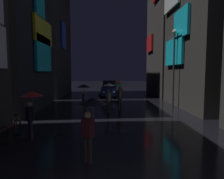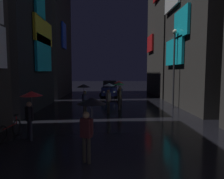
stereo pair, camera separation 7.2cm
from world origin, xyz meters
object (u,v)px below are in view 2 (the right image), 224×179
(pedestrian_foreground_right_black, at_px, (84,91))
(bicycle_parked_at_storefront, at_px, (10,130))
(pedestrian_midstreet_left_black, at_px, (90,112))
(pedestrian_near_crossing_red, at_px, (119,86))
(pedestrian_far_right_green, at_px, (119,88))
(pedestrian_foreground_left_clear, at_px, (109,89))
(car_distant, at_px, (110,89))
(pedestrian_midstreet_centre_red, at_px, (31,102))
(streetlamp_right_far, at_px, (174,60))

(pedestrian_foreground_right_black, height_order, bicycle_parked_at_storefront, pedestrian_foreground_right_black)
(pedestrian_midstreet_left_black, height_order, pedestrian_near_crossing_red, same)
(pedestrian_near_crossing_red, xyz_separation_m, pedestrian_far_right_green, (-0.16, -2.36, 0.00))
(pedestrian_near_crossing_red, relative_size, bicycle_parked_at_storefront, 1.17)
(pedestrian_foreground_left_clear, relative_size, pedestrian_far_right_green, 1.00)
(pedestrian_foreground_left_clear, relative_size, car_distant, 0.50)
(pedestrian_midstreet_centre_red, bearing_deg, pedestrian_midstreet_left_black, -39.00)
(pedestrian_midstreet_centre_red, bearing_deg, bicycle_parked_at_storefront, 161.57)
(bicycle_parked_at_storefront, height_order, streetlamp_right_far, streetlamp_right_far)
(pedestrian_foreground_right_black, bearing_deg, pedestrian_foreground_left_clear, 34.69)
(pedestrian_midstreet_centre_red, xyz_separation_m, pedestrian_midstreet_left_black, (2.63, -2.13, 0.00))
(pedestrian_midstreet_left_black, height_order, pedestrian_foreground_right_black, same)
(pedestrian_midstreet_left_black, distance_m, pedestrian_near_crossing_red, 11.44)
(pedestrian_foreground_right_black, bearing_deg, bicycle_parked_at_storefront, -122.59)
(pedestrian_midstreet_left_black, distance_m, bicycle_parked_at_storefront, 4.64)
(pedestrian_midstreet_left_black, relative_size, bicycle_parked_at_storefront, 1.17)
(pedestrian_midstreet_centre_red, xyz_separation_m, car_distant, (3.50, 15.02, -0.74))
(pedestrian_foreground_left_clear, relative_size, pedestrian_near_crossing_red, 1.00)
(pedestrian_foreground_left_clear, distance_m, pedestrian_foreground_right_black, 1.99)
(pedestrian_midstreet_centre_red, bearing_deg, pedestrian_far_right_green, 59.14)
(pedestrian_midstreet_centre_red, relative_size, bicycle_parked_at_storefront, 1.17)
(pedestrian_foreground_left_clear, bearing_deg, pedestrian_midstreet_centre_red, -119.74)
(pedestrian_foreground_right_black, relative_size, pedestrian_far_right_green, 1.00)
(car_distant, relative_size, streetlamp_right_far, 0.68)
(car_distant, bearing_deg, pedestrian_far_right_green, -85.91)
(pedestrian_midstreet_centre_red, relative_size, pedestrian_far_right_green, 1.00)
(pedestrian_foreground_right_black, xyz_separation_m, car_distant, (1.83, 10.36, -0.74))
(pedestrian_midstreet_centre_red, distance_m, pedestrian_far_right_green, 7.97)
(streetlamp_right_far, bearing_deg, pedestrian_foreground_right_black, -156.67)
(pedestrian_near_crossing_red, bearing_deg, bicycle_parked_at_storefront, -121.02)
(pedestrian_far_right_green, bearing_deg, pedestrian_near_crossing_red, 86.24)
(car_distant, bearing_deg, streetlamp_right_far, -55.87)
(pedestrian_foreground_left_clear, bearing_deg, pedestrian_far_right_green, 53.46)
(pedestrian_midstreet_left_black, xyz_separation_m, pedestrian_far_right_green, (1.46, 8.97, 0.00))
(streetlamp_right_far, bearing_deg, bicycle_parked_at_storefront, -142.94)
(bicycle_parked_at_storefront, distance_m, streetlamp_right_far, 12.52)
(pedestrian_foreground_right_black, relative_size, pedestrian_near_crossing_red, 1.00)
(pedestrian_foreground_left_clear, distance_m, pedestrian_midstreet_centre_red, 6.66)
(streetlamp_right_far, bearing_deg, pedestrian_foreground_left_clear, -160.73)
(pedestrian_foreground_left_clear, relative_size, pedestrian_midstreet_left_black, 1.00)
(streetlamp_right_far, bearing_deg, pedestrian_midstreet_centre_red, -138.25)
(pedestrian_midstreet_left_black, bearing_deg, pedestrian_midstreet_centre_red, 141.00)
(pedestrian_foreground_left_clear, distance_m, pedestrian_near_crossing_red, 3.55)
(pedestrian_midstreet_left_black, xyz_separation_m, bicycle_parked_at_storefront, (-3.70, 2.49, -1.28))
(car_distant, bearing_deg, pedestrian_midstreet_left_black, -92.93)
(pedestrian_midstreet_centre_red, bearing_deg, pedestrian_foreground_left_clear, 60.26)
(pedestrian_foreground_left_clear, bearing_deg, streetlamp_right_far, 19.27)
(bicycle_parked_at_storefront, bearing_deg, streetlamp_right_far, 37.06)
(pedestrian_foreground_right_black, relative_size, streetlamp_right_far, 0.34)
(pedestrian_foreground_left_clear, xyz_separation_m, car_distant, (0.20, 9.23, -0.74))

